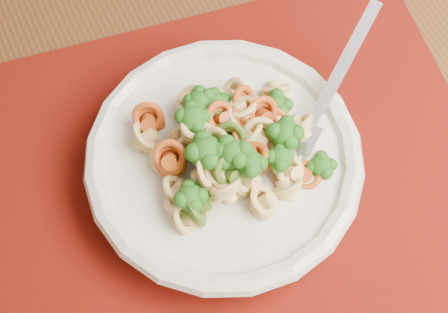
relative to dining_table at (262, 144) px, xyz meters
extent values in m
cube|color=#513116|center=(0.00, 0.00, 0.07)|extent=(1.56, 1.21, 0.04)
cube|color=#611404|center=(-0.05, -0.07, 0.10)|extent=(0.50, 0.41, 0.00)
cylinder|color=silver|center=(-0.06, -0.07, 0.10)|extent=(0.10, 0.10, 0.01)
cylinder|color=silver|center=(-0.06, -0.07, 0.12)|extent=(0.22, 0.22, 0.03)
torus|color=silver|center=(-0.06, -0.07, 0.13)|extent=(0.24, 0.24, 0.02)
camera|label=1|loc=(-0.10, -0.29, 0.63)|focal=50.00mm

